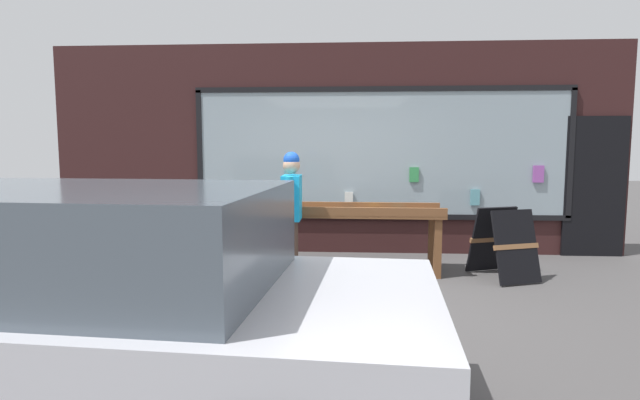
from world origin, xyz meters
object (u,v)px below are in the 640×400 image
object	(u,v)px
person_browsing	(292,207)
sandwich_board_sign	(503,243)
parked_car	(70,300)
small_dog	(258,263)
display_table_main	(331,217)

from	to	relation	value
person_browsing	sandwich_board_sign	distance (m)	2.68
parked_car	small_dog	bearing A→B (deg)	83.15
sandwich_board_sign	person_browsing	bearing A→B (deg)	167.18
sandwich_board_sign	parked_car	world-z (taller)	parked_car
sandwich_board_sign	small_dog	bearing A→B (deg)	171.26
display_table_main	small_dog	world-z (taller)	display_table_main
small_dog	sandwich_board_sign	bearing A→B (deg)	-91.43
display_table_main	small_dog	size ratio (longest dim) A/B	5.04
person_browsing	small_dog	bearing A→B (deg)	124.11
display_table_main	parked_car	distance (m)	3.98
person_browsing	display_table_main	bearing A→B (deg)	-42.93
display_table_main	parked_car	size ratio (longest dim) A/B	0.66
sandwich_board_sign	parked_car	distance (m)	5.02
display_table_main	sandwich_board_sign	xyz separation A→B (m)	(2.16, -0.21, -0.28)
person_browsing	sandwich_board_sign	world-z (taller)	person_browsing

